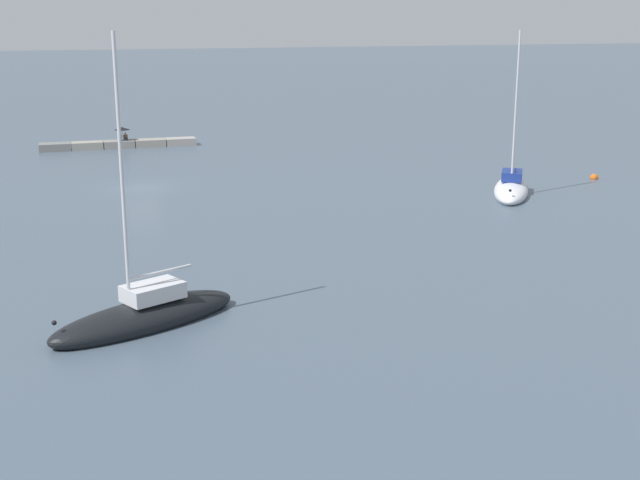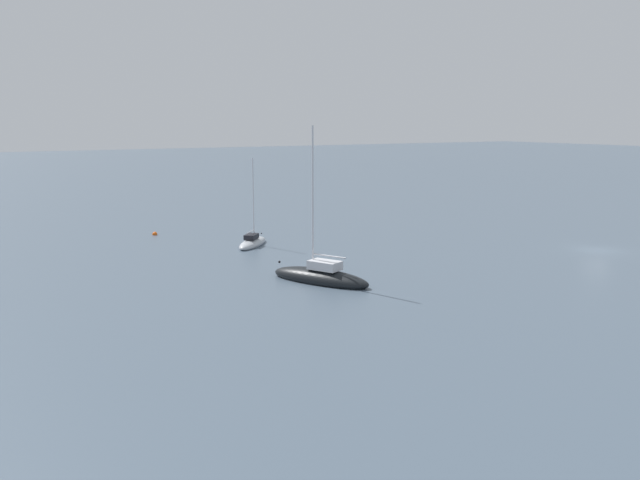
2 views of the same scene
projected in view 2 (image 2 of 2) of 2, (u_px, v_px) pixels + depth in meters
The scene contains 4 objects.
ground_plane at pixel (597, 250), 62.36m from camera, with size 500.00×500.00×0.00m, color #475666.
sailboat_grey_near at pixel (252, 243), 64.71m from camera, with size 5.45×5.42×8.90m.
sailboat_black_mid at pixel (320, 277), 50.06m from camera, with size 8.75×5.82×12.25m.
mooring_buoy_near at pixel (155, 234), 70.79m from camera, with size 0.53×0.53×0.53m.
Camera 2 is at (-39.04, 54.01, 12.13)m, focal length 36.81 mm.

